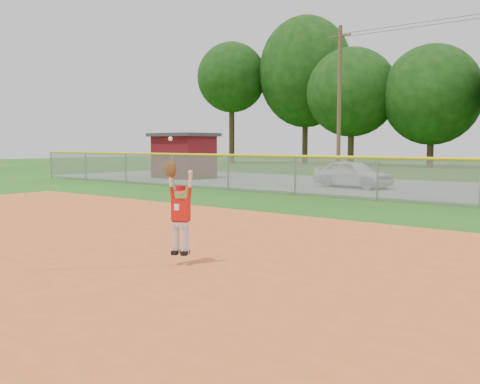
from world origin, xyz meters
TOP-DOWN VIEW (x-y plane):
  - ground at (0.00, 0.00)m, footprint 120.00×120.00m
  - clay_infield at (0.00, -3.00)m, footprint 24.00×16.00m
  - parking_strip at (0.00, 16.00)m, footprint 44.00×10.00m
  - car_white_a at (-3.20, 14.48)m, footprint 3.79×1.91m
  - utility_shed at (-13.88, 14.64)m, footprint 3.53×2.79m
  - outfield_fence at (0.00, 10.00)m, footprint 40.06×0.10m
  - ballplayer at (1.72, -1.16)m, footprint 0.49×0.28m

SIDE VIEW (x-z plane):
  - ground at x=0.00m, z-range 0.00..0.00m
  - parking_strip at x=0.00m, z-range 0.00..0.03m
  - clay_infield at x=0.00m, z-range 0.00..0.04m
  - car_white_a at x=-3.20m, z-range 0.03..1.27m
  - outfield_fence at x=0.00m, z-range 0.11..1.66m
  - ballplayer at x=1.72m, z-range 0.01..1.88m
  - utility_shed at x=-13.88m, z-range 0.03..2.61m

